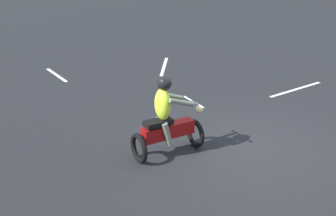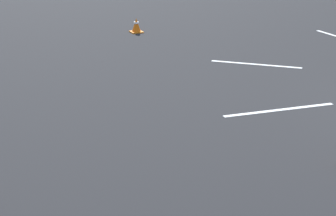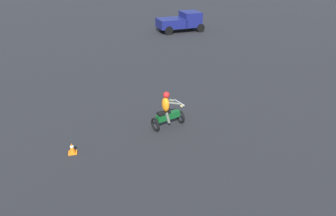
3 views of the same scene
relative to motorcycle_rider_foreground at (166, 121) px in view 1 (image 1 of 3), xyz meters
The scene contains 5 objects.
ground_plane 1.90m from the motorcycle_rider_foreground, 148.30° to the left, with size 120.00×120.00×0.00m, color black.
motorcycle_rider_foreground is the anchor object (origin of this frame).
lane_stripe_w 5.21m from the motorcycle_rider_foreground, behind, with size 0.10×2.00×0.01m, color silver.
lane_stripe_sw 5.87m from the motorcycle_rider_foreground, 128.38° to the right, with size 0.10×1.90×0.01m, color silver.
lane_stripe_s 6.02m from the motorcycle_rider_foreground, 95.72° to the right, with size 0.10×1.49×0.01m, color silver.
Camera 1 is at (6.73, 5.52, 4.47)m, focal length 50.00 mm.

